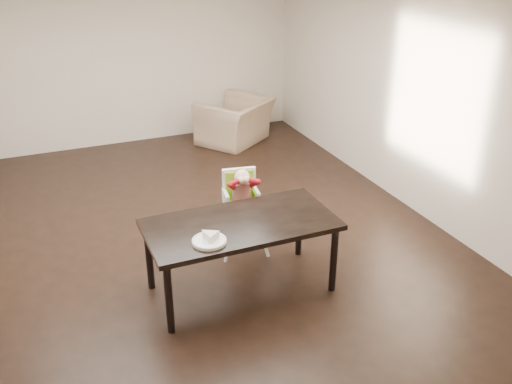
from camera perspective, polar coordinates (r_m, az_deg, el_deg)
ground at (r=6.61m, az=-7.95°, el=-4.94°), size 7.00×7.00×0.00m
room_walls at (r=5.90m, az=-9.04°, el=10.81°), size 6.02×7.02×2.71m
dining_table at (r=5.42m, az=-1.54°, el=-3.77°), size 1.80×0.90×0.75m
high_chair at (r=6.13m, az=-1.48°, el=-0.05°), size 0.46×0.46×0.96m
plate at (r=5.06m, az=-4.65°, el=-4.70°), size 0.36×0.36×0.09m
armchair at (r=9.37m, az=-2.13°, el=7.80°), size 1.30×1.21×0.95m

